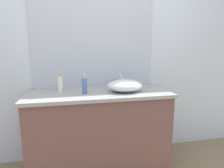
{
  "coord_description": "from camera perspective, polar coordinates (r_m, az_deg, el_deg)",
  "views": [
    {
      "loc": [
        -0.3,
        -1.47,
        1.27
      ],
      "look_at": [
        0.1,
        0.38,
        0.92
      ],
      "focal_mm": 30.47,
      "sensor_mm": 36.0,
      "label": 1
    }
  ],
  "objects": [
    {
      "name": "sink_basin",
      "position": [
        1.94,
        3.93,
        -0.49
      ],
      "size": [
        0.36,
        0.3,
        0.12
      ],
      "primitive_type": "ellipsoid",
      "color": "silver",
      "rests_on": "vanity_counter"
    },
    {
      "name": "vanity_counter",
      "position": [
        2.07,
        -3.82,
        -13.76
      ],
      "size": [
        1.43,
        0.58,
        0.84
      ],
      "color": "brown",
      "rests_on": "ground"
    },
    {
      "name": "soap_dispenser",
      "position": [
        1.87,
        -8.25,
        -0.26
      ],
      "size": [
        0.05,
        0.05,
        0.2
      ],
      "color": "#516CA2",
      "rests_on": "vanity_counter"
    },
    {
      "name": "wall_mirror_panel",
      "position": [
        2.18,
        -5.33,
        13.7
      ],
      "size": [
        1.35,
        0.01,
        1.11
      ],
      "primitive_type": "cube",
      "color": "#B2BCC6",
      "rests_on": "vanity_counter"
    },
    {
      "name": "bathroom_wall_rear",
      "position": [
        2.22,
        -4.61,
        11.22
      ],
      "size": [
        6.0,
        0.06,
        2.6
      ],
      "primitive_type": "cube",
      "color": "silver",
      "rests_on": "ground"
    },
    {
      "name": "faucet",
      "position": [
        2.09,
        2.69,
        1.19
      ],
      "size": [
        0.03,
        0.14,
        0.15
      ],
      "color": "silver",
      "rests_on": "vanity_counter"
    },
    {
      "name": "lotion_bottle",
      "position": [
        1.99,
        -15.28,
        0.19
      ],
      "size": [
        0.05,
        0.05,
        0.2
      ],
      "color": "white",
      "rests_on": "vanity_counter"
    }
  ]
}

